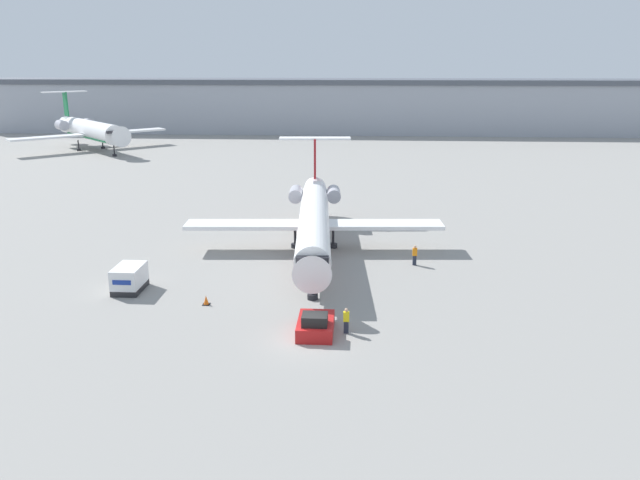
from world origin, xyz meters
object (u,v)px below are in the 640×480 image
(airplane_parked_far_left, at_px, (91,130))
(luggage_cart, at_px, (129,278))
(airplane_main, at_px, (314,219))
(pushback_tug, at_px, (316,325))
(worker_by_wing, at_px, (415,255))
(traffic_cone_left, at_px, (206,300))
(worker_near_tug, at_px, (346,320))

(airplane_parked_far_left, bearing_deg, luggage_cart, -65.14)
(airplane_main, bearing_deg, airplane_parked_far_left, 127.00)
(pushback_tug, bearing_deg, airplane_parked_far_left, 121.14)
(pushback_tug, relative_size, worker_by_wing, 2.09)
(worker_by_wing, xyz_separation_m, traffic_cone_left, (-15.98, -10.22, -0.61))
(luggage_cart, relative_size, worker_by_wing, 1.76)
(worker_near_tug, relative_size, worker_by_wing, 0.97)
(worker_by_wing, distance_m, airplane_parked_far_left, 89.90)
(pushback_tug, xyz_separation_m, luggage_cart, (-14.95, 6.94, 0.41))
(worker_near_tug, xyz_separation_m, airplane_parked_far_left, (-52.33, 83.18, 3.05))
(pushback_tug, relative_size, luggage_cart, 1.19)
(worker_by_wing, bearing_deg, airplane_parked_far_left, 130.17)
(pushback_tug, distance_m, airplane_parked_far_left, 97.40)
(pushback_tug, height_order, worker_near_tug, worker_near_tug)
(worker_near_tug, height_order, airplane_parked_far_left, airplane_parked_far_left)
(pushback_tug, distance_m, traffic_cone_left, 9.46)
(pushback_tug, relative_size, worker_near_tug, 2.16)
(worker_near_tug, bearing_deg, worker_by_wing, 68.81)
(airplane_main, xyz_separation_m, luggage_cart, (-13.51, -11.50, -2.07))
(airplane_main, xyz_separation_m, traffic_cone_left, (-6.91, -14.00, -2.72))
(pushback_tug, height_order, worker_by_wing, worker_by_wing)
(luggage_cart, xyz_separation_m, worker_by_wing, (22.58, 7.72, -0.05))
(traffic_cone_left, bearing_deg, worker_near_tug, -22.54)
(airplane_main, relative_size, worker_near_tug, 17.58)
(pushback_tug, distance_m, worker_by_wing, 16.53)
(airplane_main, relative_size, traffic_cone_left, 43.04)
(luggage_cart, bearing_deg, airplane_parked_far_left, 114.86)
(worker_near_tug, height_order, worker_by_wing, worker_by_wing)
(pushback_tug, bearing_deg, worker_by_wing, 62.51)
(pushback_tug, bearing_deg, airplane_main, 94.49)
(pushback_tug, distance_m, worker_near_tug, 2.03)
(traffic_cone_left, bearing_deg, luggage_cart, 159.20)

